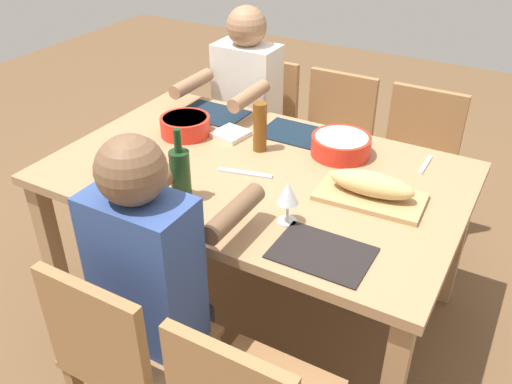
{
  "coord_description": "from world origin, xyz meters",
  "views": [
    {
      "loc": [
        -0.97,
        1.71,
        1.86
      ],
      "look_at": [
        0.0,
        0.0,
        0.63
      ],
      "focal_mm": 38.41,
      "sensor_mm": 36.0,
      "label": 1
    }
  ],
  "objects": [
    {
      "name": "serving_bowl_pasta",
      "position": [
        -0.25,
        -0.29,
        0.79
      ],
      "size": [
        0.26,
        0.26,
        0.09
      ],
      "color": "red",
      "rests_on": "dining_table"
    },
    {
      "name": "diner_far_center",
      "position": [
        -0.0,
        0.68,
        0.7
      ],
      "size": [
        0.41,
        0.53,
        1.2
      ],
      "color": "#2D2D38",
      "rests_on": "ground_plane"
    },
    {
      "name": "bread_loaf",
      "position": [
        -0.49,
        -0.02,
        0.81
      ],
      "size": [
        0.33,
        0.13,
        0.09
      ],
      "primitive_type": "ellipsoid",
      "rotation": [
        0.0,
        0.0,
        0.05
      ],
      "color": "tan",
      "rests_on": "cutting_board"
    },
    {
      "name": "beer_bottle",
      "position": [
        0.07,
        -0.16,
        0.85
      ],
      "size": [
        0.06,
        0.06,
        0.22
      ],
      "primitive_type": "cylinder",
      "color": "brown",
      "rests_on": "dining_table"
    },
    {
      "name": "fork_near_left",
      "position": [
        -0.6,
        -0.38,
        0.74
      ],
      "size": [
        0.02,
        0.17,
        0.01
      ],
      "primitive_type": "cube",
      "rotation": [
        0.0,
        0.0,
        -0.0
      ],
      "color": "silver",
      "rests_on": "dining_table"
    },
    {
      "name": "serving_bowl_salad",
      "position": [
        0.45,
        -0.13,
        0.79
      ],
      "size": [
        0.23,
        0.23,
        0.09
      ],
      "color": "red",
      "rests_on": "dining_table"
    },
    {
      "name": "carving_knife",
      "position": [
        0.02,
        0.05,
        0.74
      ],
      "size": [
        0.23,
        0.08,
        0.01
      ],
      "primitive_type": "cube",
      "rotation": [
        0.0,
        0.0,
        0.23
      ],
      "color": "silver",
      "rests_on": "dining_table"
    },
    {
      "name": "chair_near_center",
      "position": [
        0.0,
        -0.86,
        0.48
      ],
      "size": [
        0.4,
        0.4,
        0.85
      ],
      "color": "#9E7044",
      "rests_on": "ground_plane"
    },
    {
      "name": "cutting_board",
      "position": [
        -0.49,
        -0.02,
        0.75
      ],
      "size": [
        0.41,
        0.24,
        0.02
      ],
      "primitive_type": "cube",
      "rotation": [
        0.0,
        0.0,
        0.05
      ],
      "color": "tan",
      "rests_on": "dining_table"
    },
    {
      "name": "diner_near_right",
      "position": [
        0.46,
        -0.68,
        0.7
      ],
      "size": [
        0.41,
        0.53,
        1.2
      ],
      "color": "#2D2D38",
      "rests_on": "ground_plane"
    },
    {
      "name": "chair_far_center",
      "position": [
        0.0,
        0.86,
        0.48
      ],
      "size": [
        0.4,
        0.4,
        0.85
      ],
      "color": "#9E7044",
      "rests_on": "ground_plane"
    },
    {
      "name": "serving_bowl_greens",
      "position": [
        0.43,
        0.25,
        0.8
      ],
      "size": [
        0.21,
        0.21,
        0.1
      ],
      "color": "red",
      "rests_on": "dining_table"
    },
    {
      "name": "placemat_near_center",
      "position": [
        0.0,
        -0.38,
        0.74
      ],
      "size": [
        0.32,
        0.23,
        0.01
      ],
      "primitive_type": "cube",
      "color": "#142333",
      "rests_on": "dining_table"
    },
    {
      "name": "wine_bottle",
      "position": [
        0.13,
        0.33,
        0.85
      ],
      "size": [
        0.08,
        0.08,
        0.29
      ],
      "color": "#193819",
      "rests_on": "dining_table"
    },
    {
      "name": "chair_near_right",
      "position": [
        0.46,
        -0.86,
        0.48
      ],
      "size": [
        0.4,
        0.4,
        0.85
      ],
      "color": "#9E7044",
      "rests_on": "ground_plane"
    },
    {
      "name": "ground_plane",
      "position": [
        0.0,
        0.0,
        0.0
      ],
      "size": [
        8.0,
        8.0,
        0.0
      ],
      "primitive_type": "plane",
      "color": "brown"
    },
    {
      "name": "wine_glass",
      "position": [
        -0.28,
        0.27,
        0.86
      ],
      "size": [
        0.08,
        0.08,
        0.17
      ],
      "color": "silver",
      "rests_on": "dining_table"
    },
    {
      "name": "napkin_stack",
      "position": [
        0.25,
        -0.21,
        0.75
      ],
      "size": [
        0.16,
        0.16,
        0.02
      ],
      "primitive_type": "cube",
      "rotation": [
        0.0,
        0.0,
        -0.16
      ],
      "color": "white",
      "rests_on": "dining_table"
    },
    {
      "name": "dining_table",
      "position": [
        0.0,
        0.0,
        0.66
      ],
      "size": [
        1.68,
        1.08,
        0.74
      ],
      "color": "#A87F56",
      "rests_on": "ground_plane"
    },
    {
      "name": "placemat_near_right",
      "position": [
        0.46,
        -0.38,
        0.74
      ],
      "size": [
        0.32,
        0.23,
        0.01
      ],
      "primitive_type": "cube",
      "color": "#142333",
      "rests_on": "dining_table"
    },
    {
      "name": "placemat_far_left",
      "position": [
        -0.46,
        0.38,
        0.74
      ],
      "size": [
        0.32,
        0.23,
        0.01
      ],
      "primitive_type": "cube",
      "color": "black",
      "rests_on": "dining_table"
    },
    {
      "name": "chair_near_left",
      "position": [
        -0.46,
        -0.86,
        0.48
      ],
      "size": [
        0.4,
        0.4,
        0.85
      ],
      "color": "#9E7044",
      "rests_on": "ground_plane"
    }
  ]
}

